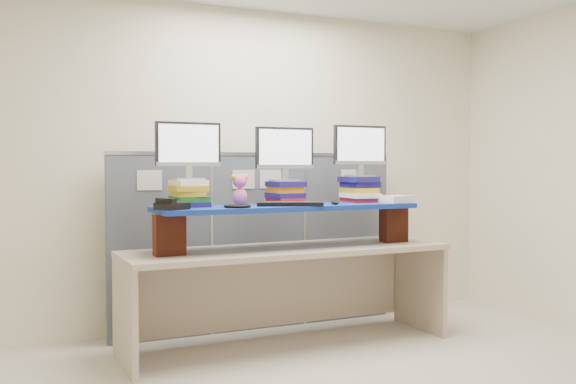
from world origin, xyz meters
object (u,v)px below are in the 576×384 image
monitor_left (188,147)px  keyboard (290,204)px  blue_board (288,207)px  monitor_right (360,148)px  monitor_center (285,151)px  desk_phone (171,205)px  desk (288,267)px

monitor_left → keyboard: 0.87m
keyboard → blue_board: bearing=92.7°
monitor_right → keyboard: bearing=-163.0°
monitor_center → monitor_left: bearing=180.0°
monitor_center → desk_phone: bearing=-165.3°
monitor_left → keyboard: size_ratio=0.94×
monitor_right → keyboard: size_ratio=0.94×
desk → monitor_right: (0.72, 0.13, 0.94)m
monitor_right → keyboard: (-0.76, -0.24, -0.44)m
blue_board → monitor_right: (0.72, 0.13, 0.47)m
desk → blue_board: 0.47m
desk_phone → blue_board: bearing=-19.4°
desk → blue_board: (-0.00, -0.00, 0.47)m
monitor_center → monitor_right: monitor_right is taller
desk → monitor_right: 1.20m
monitor_left → keyboard: bearing=-18.0°
desk → monitor_center: 0.92m
blue_board → monitor_right: 0.88m
blue_board → monitor_right: bearing=9.3°
monitor_center → desk_phone: 1.10m
monitor_center → blue_board: bearing=-103.4°
desk → keyboard: bearing=-109.0°
desk → desk_phone: size_ratio=10.36×
monitor_center → monitor_right: bearing=-0.0°
monitor_left → monitor_right: (1.49, 0.02, 0.01)m
desk → desk_phone: desk_phone is taller
desk → keyboard: keyboard is taller
desk → keyboard: size_ratio=4.91×
desk → keyboard: (-0.04, -0.12, 0.50)m
keyboard → monitor_right: bearing=38.6°
monitor_left → desk_phone: bearing=-127.9°
desk → desk_phone: 1.10m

